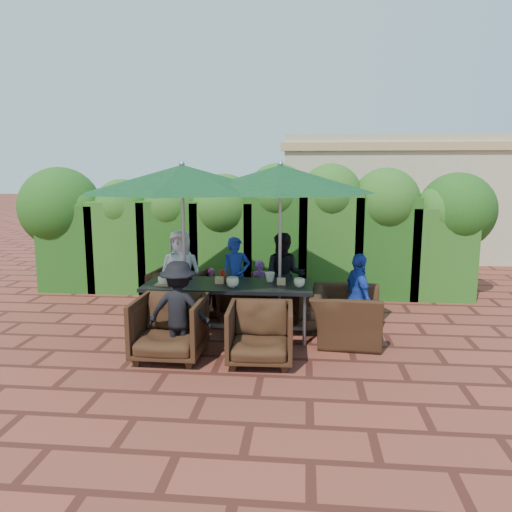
# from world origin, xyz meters

# --- Properties ---
(ground) EXTENTS (80.00, 80.00, 0.00)m
(ground) POSITION_xyz_m (0.00, 0.00, 0.00)
(ground) COLOR brown
(ground) RESTS_ON ground
(dining_table) EXTENTS (2.37, 0.90, 0.75)m
(dining_table) POSITION_xyz_m (-0.04, -0.24, 0.68)
(dining_table) COLOR black
(dining_table) RESTS_ON ground
(umbrella_left) EXTENTS (2.80, 2.80, 2.46)m
(umbrella_left) POSITION_xyz_m (-0.65, -0.29, 2.21)
(umbrella_left) COLOR gray
(umbrella_left) RESTS_ON ground
(umbrella_right) EXTENTS (2.59, 2.59, 2.46)m
(umbrella_right) POSITION_xyz_m (0.69, -0.17, 2.21)
(umbrella_right) COLOR gray
(umbrella_right) RESTS_ON ground
(chair_far_left) EXTENTS (0.88, 0.83, 0.84)m
(chair_far_left) POSITION_xyz_m (-0.99, 0.66, 0.42)
(chair_far_left) COLOR black
(chair_far_left) RESTS_ON ground
(chair_far_mid) EXTENTS (0.89, 0.86, 0.74)m
(chair_far_mid) POSITION_xyz_m (-0.06, 0.70, 0.37)
(chair_far_mid) COLOR black
(chair_far_mid) RESTS_ON ground
(chair_far_right) EXTENTS (0.84, 0.81, 0.71)m
(chair_far_right) POSITION_xyz_m (0.73, 0.64, 0.35)
(chair_far_right) COLOR black
(chair_far_right) RESTS_ON ground
(chair_near_left) EXTENTS (0.85, 0.80, 0.87)m
(chair_near_left) POSITION_xyz_m (-0.63, -1.22, 0.43)
(chair_near_left) COLOR black
(chair_near_left) RESTS_ON ground
(chair_near_right) EXTENTS (0.81, 0.76, 0.81)m
(chair_near_right) POSITION_xyz_m (0.51, -1.26, 0.40)
(chair_near_right) COLOR black
(chair_near_right) RESTS_ON ground
(chair_end_right) EXTENTS (0.79, 1.14, 0.95)m
(chair_end_right) POSITION_xyz_m (1.61, -0.33, 0.47)
(chair_end_right) COLOR black
(chair_end_right) RESTS_ON ground
(adult_far_left) EXTENTS (0.70, 0.43, 1.40)m
(adult_far_left) POSITION_xyz_m (-0.95, 0.66, 0.70)
(adult_far_left) COLOR white
(adult_far_left) RESTS_ON ground
(adult_far_mid) EXTENTS (0.57, 0.52, 1.29)m
(adult_far_mid) POSITION_xyz_m (-0.06, 0.71, 0.64)
(adult_far_mid) COLOR #1E3BA6
(adult_far_mid) RESTS_ON ground
(adult_far_right) EXTENTS (0.67, 0.43, 1.37)m
(adult_far_right) POSITION_xyz_m (0.72, 0.66, 0.69)
(adult_far_right) COLOR black
(adult_far_right) RESTS_ON ground
(adult_near_left) EXTENTS (0.81, 0.40, 1.24)m
(adult_near_left) POSITION_xyz_m (-0.50, -1.21, 0.62)
(adult_near_left) COLOR black
(adult_near_left) RESTS_ON ground
(adult_end_right) EXTENTS (0.56, 0.79, 1.21)m
(adult_end_right) POSITION_xyz_m (1.78, -0.25, 0.61)
(adult_end_right) COLOR #1E3BA6
(adult_end_right) RESTS_ON ground
(child_left) EXTENTS (0.29, 0.24, 0.75)m
(child_left) POSITION_xyz_m (-0.48, 0.81, 0.38)
(child_left) COLOR #C2448C
(child_left) RESTS_ON ground
(child_right) EXTENTS (0.39, 0.36, 0.88)m
(child_right) POSITION_xyz_m (0.32, 0.89, 0.44)
(child_right) COLOR #A555B8
(child_right) RESTS_ON ground
(pedestrian_a) EXTENTS (1.56, 1.20, 1.60)m
(pedestrian_a) POSITION_xyz_m (1.56, 4.33, 0.80)
(pedestrian_a) COLOR green
(pedestrian_a) RESTS_ON ground
(pedestrian_b) EXTENTS (0.93, 0.82, 1.66)m
(pedestrian_b) POSITION_xyz_m (2.71, 4.38, 0.83)
(pedestrian_b) COLOR #C2448C
(pedestrian_b) RESTS_ON ground
(pedestrian_c) EXTENTS (1.00, 1.13, 1.64)m
(pedestrian_c) POSITION_xyz_m (3.44, 4.34, 0.82)
(pedestrian_c) COLOR gray
(pedestrian_c) RESTS_ON ground
(cup_a) EXTENTS (0.15, 0.15, 0.12)m
(cup_a) POSITION_xyz_m (-0.93, -0.40, 0.81)
(cup_a) COLOR beige
(cup_a) RESTS_ON dining_table
(cup_b) EXTENTS (0.14, 0.14, 0.13)m
(cup_b) POSITION_xyz_m (-0.69, -0.15, 0.82)
(cup_b) COLOR beige
(cup_b) RESTS_ON dining_table
(cup_c) EXTENTS (0.18, 0.18, 0.14)m
(cup_c) POSITION_xyz_m (0.06, -0.45, 0.82)
(cup_c) COLOR beige
(cup_c) RESTS_ON dining_table
(cup_d) EXTENTS (0.15, 0.15, 0.14)m
(cup_d) POSITION_xyz_m (0.54, -0.06, 0.82)
(cup_d) COLOR beige
(cup_d) RESTS_ON dining_table
(cup_e) EXTENTS (0.15, 0.15, 0.12)m
(cup_e) POSITION_xyz_m (0.97, -0.35, 0.81)
(cup_e) COLOR beige
(cup_e) RESTS_ON dining_table
(ketchup_bottle) EXTENTS (0.04, 0.04, 0.17)m
(ketchup_bottle) POSITION_xyz_m (-0.15, -0.13, 0.83)
(ketchup_bottle) COLOR #B20C0A
(ketchup_bottle) RESTS_ON dining_table
(sauce_bottle) EXTENTS (0.04, 0.04, 0.17)m
(sauce_bottle) POSITION_xyz_m (-0.09, -0.14, 0.83)
(sauce_bottle) COLOR #4C230C
(sauce_bottle) RESTS_ON dining_table
(serving_tray) EXTENTS (0.35, 0.25, 0.02)m
(serving_tray) POSITION_xyz_m (-0.86, -0.38, 0.76)
(serving_tray) COLOR #AE7A54
(serving_tray) RESTS_ON dining_table
(number_block_left) EXTENTS (0.12, 0.06, 0.10)m
(number_block_left) POSITION_xyz_m (-0.16, -0.25, 0.80)
(number_block_left) COLOR tan
(number_block_left) RESTS_ON dining_table
(number_block_right) EXTENTS (0.12, 0.06, 0.10)m
(number_block_right) POSITION_xyz_m (0.72, -0.25, 0.80)
(number_block_right) COLOR tan
(number_block_right) RESTS_ON dining_table
(hedge_wall) EXTENTS (9.10, 1.60, 2.47)m
(hedge_wall) POSITION_xyz_m (-0.09, 2.32, 1.32)
(hedge_wall) COLOR #163D10
(hedge_wall) RESTS_ON ground
(building) EXTENTS (6.20, 3.08, 3.20)m
(building) POSITION_xyz_m (3.50, 6.99, 1.61)
(building) COLOR #BFB38E
(building) RESTS_ON ground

